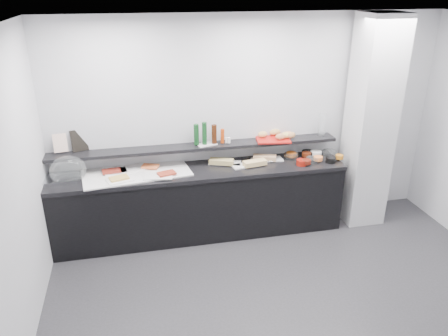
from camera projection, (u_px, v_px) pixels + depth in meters
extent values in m
plane|color=#2D2D30|center=(299.00, 314.00, 4.31)|extent=(5.00, 5.00, 0.00)
cube|color=silver|center=(249.00, 123.00, 5.57)|extent=(5.00, 0.02, 2.70)
plane|color=white|center=(324.00, 28.00, 3.25)|extent=(5.00, 5.00, 0.00)
cube|color=silver|center=(370.00, 124.00, 5.55)|extent=(0.50, 0.50, 2.70)
cube|color=black|center=(201.00, 204.00, 5.53)|extent=(3.60, 0.60, 0.85)
cube|color=black|center=(200.00, 171.00, 5.36)|extent=(3.62, 0.62, 0.05)
cube|color=black|center=(197.00, 147.00, 5.41)|extent=(3.60, 0.25, 0.04)
cube|color=#ADAFB4|center=(61.00, 179.00, 5.03)|extent=(0.39, 0.27, 0.04)
ellipsoid|color=white|center=(68.00, 170.00, 5.01)|extent=(0.45, 0.34, 0.34)
cube|color=silver|center=(137.00, 173.00, 5.23)|extent=(1.33, 0.76, 0.01)
cube|color=silver|center=(116.00, 171.00, 5.24)|extent=(0.28, 0.21, 0.01)
cube|color=maroon|center=(111.00, 171.00, 5.20)|extent=(0.23, 0.16, 0.02)
cube|color=white|center=(133.00, 168.00, 5.32)|extent=(0.39, 0.33, 0.01)
cube|color=orange|center=(150.00, 166.00, 5.33)|extent=(0.23, 0.19, 0.02)
cube|color=white|center=(120.00, 180.00, 5.01)|extent=(0.33, 0.27, 0.01)
cube|color=tan|center=(119.00, 178.00, 5.01)|extent=(0.24, 0.19, 0.02)
cube|color=white|center=(158.00, 176.00, 5.11)|extent=(0.36, 0.27, 0.01)
cube|color=maroon|center=(167.00, 173.00, 5.14)|extent=(0.23, 0.18, 0.02)
cube|color=white|center=(225.00, 163.00, 5.52)|extent=(0.43, 0.30, 0.01)
cube|color=tan|center=(221.00, 161.00, 5.46)|extent=(0.32, 0.22, 0.06)
cylinder|color=silver|center=(222.00, 164.00, 5.46)|extent=(0.16, 0.06, 0.01)
cube|color=silver|center=(246.00, 165.00, 5.45)|extent=(0.39, 0.22, 0.01)
cube|color=tan|center=(255.00, 163.00, 5.42)|extent=(0.31, 0.16, 0.06)
cylinder|color=silver|center=(245.00, 167.00, 5.38)|extent=(0.16, 0.03, 0.01)
cube|color=white|center=(267.00, 160.00, 5.62)|extent=(0.40, 0.18, 0.01)
cube|color=tan|center=(265.00, 158.00, 5.58)|extent=(0.31, 0.20, 0.06)
cylinder|color=silver|center=(268.00, 161.00, 5.53)|extent=(0.16, 0.04, 0.01)
cylinder|color=silver|center=(291.00, 156.00, 5.66)|extent=(0.23, 0.23, 0.07)
cylinder|color=#CC621B|center=(291.00, 154.00, 5.68)|extent=(0.17, 0.17, 0.05)
cylinder|color=black|center=(308.00, 153.00, 5.74)|extent=(0.16, 0.16, 0.07)
cylinder|color=#541D0C|center=(306.00, 154.00, 5.68)|extent=(0.12, 0.12, 0.05)
cylinder|color=silver|center=(330.00, 153.00, 5.75)|extent=(0.25, 0.25, 0.07)
cylinder|color=white|center=(316.00, 153.00, 5.73)|extent=(0.19, 0.19, 0.05)
cylinder|color=maroon|center=(302.00, 162.00, 5.46)|extent=(0.15, 0.15, 0.07)
cylinder|color=#56160C|center=(306.00, 162.00, 5.45)|extent=(0.16, 0.16, 0.05)
cylinder|color=white|center=(312.00, 160.00, 5.52)|extent=(0.19, 0.19, 0.07)
cylinder|color=orange|center=(318.00, 158.00, 5.55)|extent=(0.14, 0.14, 0.05)
cylinder|color=black|center=(331.00, 160.00, 5.54)|extent=(0.16, 0.16, 0.07)
cylinder|color=orange|center=(339.00, 157.00, 5.60)|extent=(0.13, 0.13, 0.05)
cube|color=black|center=(79.00, 140.00, 5.19)|extent=(0.20, 0.13, 0.26)
cube|color=beige|center=(60.00, 143.00, 5.10)|extent=(0.16, 0.07, 0.22)
cube|color=white|center=(207.00, 144.00, 5.43)|extent=(0.27, 0.20, 0.01)
cylinder|color=#103B18|center=(196.00, 135.00, 5.35)|extent=(0.08, 0.08, 0.26)
cylinder|color=#39190A|center=(214.00, 134.00, 5.40)|extent=(0.07, 0.07, 0.24)
cylinder|color=#103C19|center=(204.00, 133.00, 5.36)|extent=(0.08, 0.08, 0.28)
cylinder|color=#B63A0D|center=(222.00, 136.00, 5.42)|extent=(0.06, 0.06, 0.18)
cylinder|color=white|center=(226.00, 140.00, 5.44)|extent=(0.03, 0.03, 0.07)
cylinder|color=white|center=(229.00, 140.00, 5.44)|extent=(0.05, 0.05, 0.07)
cube|color=#B61813|center=(273.00, 139.00, 5.58)|extent=(0.46, 0.36, 0.02)
ellipsoid|color=tan|center=(263.00, 134.00, 5.60)|extent=(0.14, 0.10, 0.08)
ellipsoid|color=#BD8C48|center=(275.00, 132.00, 5.68)|extent=(0.17, 0.13, 0.08)
ellipsoid|color=#B37344|center=(280.00, 137.00, 5.52)|extent=(0.14, 0.10, 0.08)
ellipsoid|color=#B37A44|center=(291.00, 135.00, 5.58)|extent=(0.16, 0.13, 0.08)
ellipsoid|color=#D6B251|center=(285.00, 135.00, 5.57)|extent=(0.14, 0.10, 0.08)
ellipsoid|color=#CD7F4E|center=(288.00, 135.00, 5.60)|extent=(0.18, 0.14, 0.08)
cylinder|color=white|center=(322.00, 125.00, 5.68)|extent=(0.12, 0.12, 0.30)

